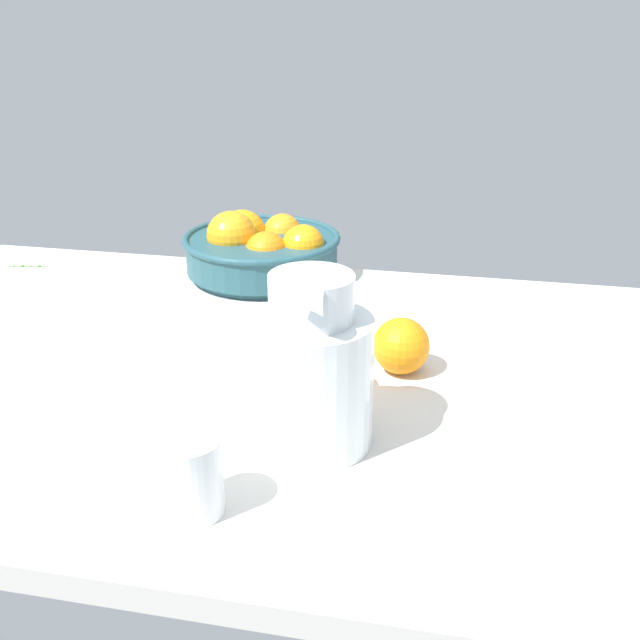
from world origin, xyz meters
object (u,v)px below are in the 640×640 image
fruit_bowl (261,249)px  loose_orange_1 (401,346)px  juice_glass (192,481)px  juice_pitcher (312,381)px

fruit_bowl → loose_orange_1: (28.40, -32.90, -1.05)cm
fruit_bowl → juice_glass: bearing=-80.0°
juice_glass → loose_orange_1: size_ratio=1.07×
fruit_bowl → juice_glass: fruit_bowl is taller
fruit_bowl → loose_orange_1: size_ratio=3.69×
juice_glass → loose_orange_1: (16.62, 33.61, 0.29)cm
juice_pitcher → loose_orange_1: 20.76cm
juice_pitcher → loose_orange_1: size_ratio=2.71×
fruit_bowl → juice_pitcher: 55.64cm
fruit_bowl → juice_pitcher: juice_pitcher is taller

